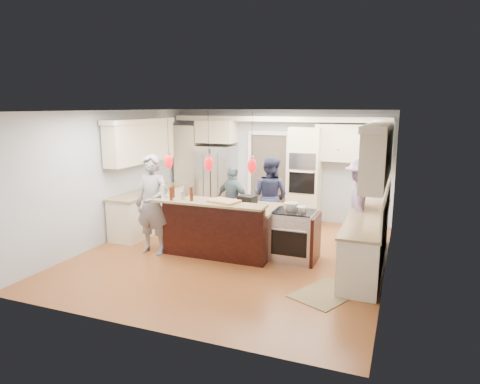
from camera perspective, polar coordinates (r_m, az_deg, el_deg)
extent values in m
plane|color=#985929|center=(8.26, -0.89, -8.29)|extent=(6.00, 6.00, 0.00)
cube|color=#B2BCC6|center=(10.71, 5.17, 3.66)|extent=(5.50, 0.04, 2.70)
cube|color=#B2BCC6|center=(5.33, -13.25, -4.54)|extent=(5.50, 0.04, 2.70)
cube|color=#B2BCC6|center=(9.29, -16.83, 2.03)|extent=(0.04, 6.00, 2.70)
cube|color=#B2BCC6|center=(7.35, 19.36, -0.52)|extent=(0.04, 6.00, 2.70)
cube|color=white|center=(7.78, -0.95, 10.78)|extent=(5.50, 6.00, 0.04)
cube|color=#B7B7BC|center=(10.98, -3.20, 1.51)|extent=(0.90, 0.70, 1.80)
cube|color=beige|center=(10.24, 8.66, 2.09)|extent=(0.72, 0.64, 2.30)
cube|color=black|center=(9.87, 8.31, 4.10)|extent=(0.60, 0.02, 0.35)
cube|color=black|center=(9.95, 8.23, 1.24)|extent=(0.60, 0.02, 0.50)
cylinder|color=#B7B7BC|center=(9.87, 8.22, 2.64)|extent=(0.55, 0.02, 0.02)
cube|color=beige|center=(11.35, -6.77, 3.04)|extent=(0.60, 0.58, 2.30)
cube|color=beige|center=(10.89, -3.14, 8.05)|extent=(0.95, 0.58, 0.55)
cube|color=beige|center=(10.12, 14.83, 6.30)|extent=(1.70, 0.35, 0.85)
cube|color=beige|center=(10.43, 4.97, 9.69)|extent=(5.30, 0.38, 0.12)
cube|color=#4C443A|center=(10.82, 3.85, 2.15)|extent=(0.90, 0.06, 2.10)
cube|color=white|center=(10.66, 3.86, 7.86)|extent=(1.04, 0.06, 0.10)
cube|color=beige|center=(7.88, 16.46, -6.40)|extent=(0.60, 3.00, 0.88)
cube|color=tan|center=(7.75, 16.65, -3.16)|extent=(0.64, 3.05, 0.04)
cube|color=beige|center=(7.56, 18.02, 4.73)|extent=(0.35, 3.00, 0.85)
cube|color=beige|center=(7.52, 18.17, 8.37)|extent=(0.37, 3.10, 0.10)
cube|color=beige|center=(9.90, -12.09, -2.55)|extent=(0.60, 2.20, 0.88)
cube|color=tan|center=(9.80, -12.20, 0.06)|extent=(0.64, 2.25, 0.04)
cube|color=beige|center=(9.72, -13.07, 6.36)|extent=(0.35, 2.20, 0.85)
cube|color=beige|center=(9.69, -13.14, 9.19)|extent=(0.37, 2.30, 0.10)
cube|color=black|center=(8.35, -2.10, -4.91)|extent=(2.00, 1.00, 0.88)
cube|color=tan|center=(8.23, -2.13, -1.84)|extent=(2.10, 1.10, 0.04)
cube|color=black|center=(7.83, -3.74, -5.27)|extent=(2.00, 0.12, 1.08)
cube|color=tan|center=(7.57, -4.24, -1.49)|extent=(2.10, 0.42, 0.04)
cube|color=black|center=(8.24, 0.98, -1.07)|extent=(0.36, 0.31, 0.17)
cube|color=#B7B7BC|center=(7.92, 7.14, -5.83)|extent=(0.76, 0.66, 0.90)
cube|color=black|center=(7.63, 6.51, -6.89)|extent=(0.65, 0.01, 0.45)
cube|color=black|center=(7.80, 7.23, -2.60)|extent=(0.72, 0.59, 0.02)
cube|color=black|center=(7.84, 10.06, -6.17)|extent=(0.06, 0.71, 0.88)
cylinder|color=black|center=(7.81, -9.61, 7.87)|extent=(0.01, 0.01, 0.75)
ellipsoid|color=#B80A10|center=(7.85, -9.48, 4.05)|extent=(0.15, 0.15, 0.26)
cylinder|color=black|center=(7.43, -4.25, 7.82)|extent=(0.01, 0.01, 0.75)
ellipsoid|color=#B80A10|center=(7.48, -4.19, 3.81)|extent=(0.15, 0.15, 0.26)
cylinder|color=black|center=(7.12, 1.62, 7.70)|extent=(0.01, 0.01, 0.75)
ellipsoid|color=#B80A10|center=(7.17, 1.60, 3.51)|extent=(0.15, 0.15, 0.26)
imported|color=gray|center=(8.27, -11.58, -1.65)|extent=(0.70, 0.46, 1.90)
imported|color=#272C4C|center=(9.27, 4.03, -0.57)|extent=(0.98, 0.85, 1.73)
imported|color=slate|center=(9.31, -0.95, -1.17)|extent=(0.96, 0.64, 1.52)
imported|color=gray|center=(8.36, 16.01, -1.77)|extent=(0.88, 1.31, 1.89)
cube|color=olive|center=(6.77, 11.43, -13.08)|extent=(1.09, 1.26, 0.01)
cylinder|color=silver|center=(7.92, -10.29, 0.05)|extent=(0.08, 0.08, 0.26)
cylinder|color=#4B200D|center=(7.98, -8.91, 0.07)|extent=(0.07, 0.07, 0.23)
cylinder|color=#4B200D|center=(7.76, -9.17, -0.21)|extent=(0.08, 0.08, 0.24)
cylinder|color=#4B200D|center=(7.67, -6.50, -0.25)|extent=(0.07, 0.07, 0.25)
cylinder|color=#B7B7BC|center=(7.80, -7.60, -0.52)|extent=(0.09, 0.09, 0.13)
cube|color=tan|center=(7.53, -2.13, -1.23)|extent=(0.58, 0.48, 0.04)
cylinder|color=#B7B7BC|center=(7.79, 6.78, -1.96)|extent=(0.26, 0.26, 0.15)
cylinder|color=#B7B7BC|center=(7.72, 8.08, -2.29)|extent=(0.21, 0.21, 0.10)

